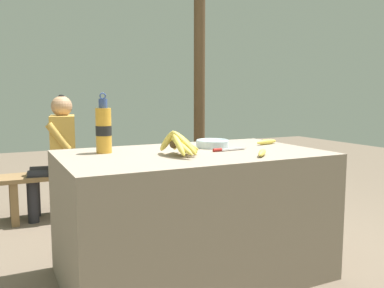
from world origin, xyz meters
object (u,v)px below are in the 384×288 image
at_px(loose_banana_side, 267,142).
at_px(banana_bunch_green, 141,159).
at_px(water_bottle, 104,129).
at_px(wooden_bench, 94,177).
at_px(banana_bunch_ripe, 179,143).
at_px(serving_bowl, 212,143).
at_px(support_post_far, 199,72).
at_px(knife, 225,149).
at_px(loose_banana_front, 262,153).
at_px(seated_vendor, 58,149).

height_order(loose_banana_side, banana_bunch_green, loose_banana_side).
xyz_separation_m(water_bottle, wooden_bench, (0.23, 1.35, -0.54)).
height_order(wooden_bench, banana_bunch_green, banana_bunch_green).
height_order(banana_bunch_ripe, water_bottle, water_bottle).
relative_size(serving_bowl, support_post_far, 0.08).
relative_size(knife, wooden_bench, 0.15).
height_order(serving_bowl, loose_banana_front, serving_bowl).
distance_m(loose_banana_side, seated_vendor, 1.82).
height_order(wooden_bench, support_post_far, support_post_far).
distance_m(loose_banana_side, banana_bunch_green, 1.52).
bearing_deg(loose_banana_front, loose_banana_side, 50.80).
bearing_deg(support_post_far, wooden_bench, -166.84).
bearing_deg(serving_bowl, banana_bunch_green, 89.41).
height_order(loose_banana_front, banana_bunch_green, loose_banana_front).
relative_size(loose_banana_side, seated_vendor, 0.18).
height_order(water_bottle, seated_vendor, water_bottle).
distance_m(water_bottle, wooden_bench, 1.47).
bearing_deg(serving_bowl, banana_bunch_ripe, -145.87).
bearing_deg(wooden_bench, seated_vendor, -175.36).
xyz_separation_m(water_bottle, knife, (0.65, -0.24, -0.12)).
xyz_separation_m(water_bottle, support_post_far, (1.45, 1.64, 0.43)).
bearing_deg(knife, loose_banana_side, 15.31).
height_order(water_bottle, wooden_bench, water_bottle).
height_order(water_bottle, loose_banana_front, water_bottle).
bearing_deg(banana_bunch_ripe, serving_bowl, 34.13).
bearing_deg(seated_vendor, banana_bunch_green, -168.48).
bearing_deg(water_bottle, serving_bowl, -5.01).
height_order(serving_bowl, loose_banana_side, serving_bowl).
height_order(banana_bunch_ripe, loose_banana_front, banana_bunch_ripe).
bearing_deg(knife, water_bottle, 155.49).
xyz_separation_m(loose_banana_side, seated_vendor, (-1.14, 1.41, -0.15)).
relative_size(banana_bunch_ripe, knife, 1.44).
height_order(serving_bowl, support_post_far, support_post_far).
bearing_deg(water_bottle, knife, -19.88).
relative_size(loose_banana_front, loose_banana_side, 0.84).
xyz_separation_m(knife, support_post_far, (0.79, 1.87, 0.55)).
distance_m(banana_bunch_ripe, water_bottle, 0.45).
bearing_deg(water_bottle, loose_banana_front, -33.35).
bearing_deg(banana_bunch_ripe, loose_banana_front, -26.98).
xyz_separation_m(banana_bunch_ripe, wooden_bench, (-0.11, 1.63, -0.48)).
bearing_deg(banana_bunch_ripe, wooden_bench, 93.80).
height_order(seated_vendor, support_post_far, support_post_far).
bearing_deg(banana_bunch_ripe, banana_bunch_green, 78.07).
bearing_deg(loose_banana_side, loose_banana_front, -129.20).
bearing_deg(banana_bunch_green, support_post_far, 20.55).
relative_size(loose_banana_front, wooden_bench, 0.10).
distance_m(loose_banana_front, loose_banana_side, 0.51).
bearing_deg(serving_bowl, water_bottle, 174.99).
bearing_deg(wooden_bench, support_post_far, 13.16).
bearing_deg(water_bottle, seated_vendor, 93.09).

